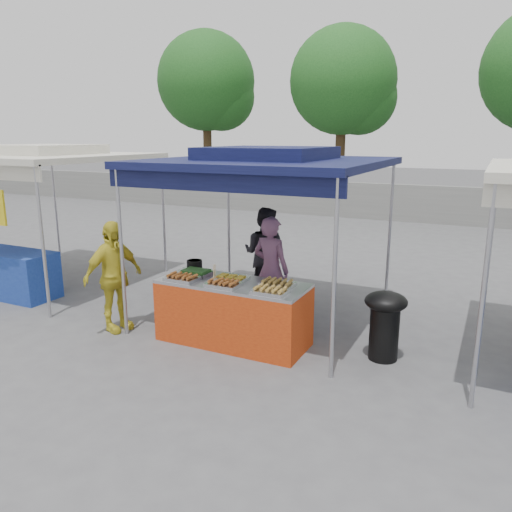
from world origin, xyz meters
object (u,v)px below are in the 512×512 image
at_px(cooking_pot, 194,265).
at_px(wok_burner, 385,320).
at_px(helper_man, 265,254).
at_px(customer_person, 113,277).
at_px(vendor_table, 233,312).
at_px(vendor_woman, 271,270).

relative_size(cooking_pot, wok_burner, 0.25).
distance_m(helper_man, customer_person, 2.60).
bearing_deg(customer_person, helper_man, -16.68).
height_order(helper_man, customer_person, customer_person).
bearing_deg(wok_burner, vendor_table, -156.23).
bearing_deg(vendor_woman, helper_man, -51.90).
relative_size(vendor_table, vendor_woman, 1.25).
relative_size(vendor_table, cooking_pot, 9.03).
height_order(cooking_pot, customer_person, customer_person).
distance_m(vendor_table, vendor_woman, 1.02).
height_order(vendor_table, wok_burner, wok_burner).
distance_m(vendor_woman, helper_man, 1.12).
bearing_deg(customer_person, cooking_pot, -40.15).
xyz_separation_m(wok_burner, customer_person, (-3.66, -0.71, 0.27)).
height_order(cooking_pot, helper_man, helper_man).
xyz_separation_m(cooking_pot, customer_person, (-0.92, -0.68, -0.12)).
bearing_deg(cooking_pot, customer_person, -143.72).
height_order(vendor_table, helper_man, helper_man).
bearing_deg(vendor_table, cooking_pot, 157.41).
bearing_deg(wok_burner, customer_person, -156.13).
distance_m(wok_burner, helper_man, 2.83).
relative_size(helper_man, customer_person, 0.99).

